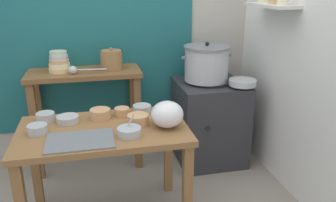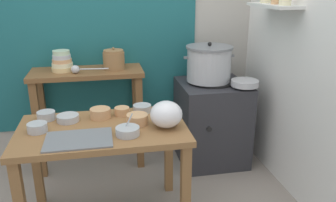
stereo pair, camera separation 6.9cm
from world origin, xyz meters
name	(u,v)px [view 2 (the right image)]	position (x,y,z in m)	size (l,w,h in m)	color
wall_back	(117,19)	(0.08, 1.10, 1.30)	(4.40, 0.12, 2.60)	#B2ADA3
wall_right	(303,28)	(1.40, 0.20, 1.30)	(0.30, 3.20, 2.60)	white
prep_table	(103,142)	(-0.11, -0.02, 0.61)	(1.10, 0.66, 0.72)	olive
back_shelf_table	(89,95)	(-0.22, 0.83, 0.68)	(0.96, 0.40, 0.90)	brown
stove_block	(211,122)	(0.89, 0.70, 0.38)	(0.60, 0.61, 0.78)	#2D2D33
steamer_pot	(209,63)	(0.85, 0.72, 0.94)	(0.46, 0.41, 0.35)	#B7BABF
clay_pot	(114,60)	(0.02, 0.83, 0.98)	(0.19, 0.19, 0.19)	olive
bowl_stack_enamel	(62,62)	(-0.41, 0.85, 0.98)	(0.18, 0.18, 0.18)	#E5C684
ladle	(77,69)	(-0.29, 0.74, 0.93)	(0.31, 0.07, 0.07)	#B7BABF
serving_tray	(79,139)	(-0.25, -0.19, 0.72)	(0.40, 0.28, 0.01)	slate
plastic_bag	(166,114)	(0.31, -0.09, 0.81)	(0.21, 0.21, 0.18)	white
wide_pan	(245,83)	(1.11, 0.50, 0.81)	(0.24, 0.24, 0.05)	#B7BABF
prep_bowl_0	(137,119)	(0.13, -0.01, 0.76)	(0.14, 0.14, 0.07)	tan
prep_bowl_1	(46,115)	(-0.48, 0.19, 0.75)	(0.12, 0.12, 0.06)	#B7BABF
prep_bowl_2	(122,111)	(0.04, 0.18, 0.75)	(0.11, 0.11, 0.06)	tan
prep_bowl_3	(68,118)	(-0.33, 0.13, 0.75)	(0.15, 0.15, 0.05)	#B7BABF
prep_bowl_4	(128,131)	(0.05, -0.18, 0.75)	(0.15, 0.15, 0.14)	#B7BABF
prep_bowl_5	(100,113)	(-0.11, 0.15, 0.76)	(0.14, 0.14, 0.07)	tan
prep_bowl_6	(37,127)	(-0.51, -0.02, 0.75)	(0.12, 0.12, 0.06)	#B7BABF
prep_bowl_7	(142,108)	(0.19, 0.21, 0.75)	(0.13, 0.13, 0.05)	#B7BABF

